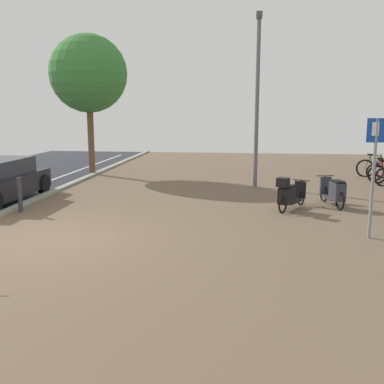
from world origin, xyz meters
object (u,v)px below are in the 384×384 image
at_px(bollard_far, 20,195).
at_px(scooter_mid, 289,194).
at_px(bicycle_rack_10, 374,169).
at_px(parking_sign, 374,165).
at_px(street_tree, 88,74).
at_px(scooter_near, 334,192).
at_px(lamp_post, 257,93).
at_px(bicycle_rack_09, 384,172).

bearing_deg(bollard_far, scooter_mid, 8.92).
relative_size(bicycle_rack_10, bollard_far, 1.44).
xyz_separation_m(bicycle_rack_10, parking_sign, (-2.56, -9.18, 1.22)).
xyz_separation_m(street_tree, bollard_far, (0.50, -7.21, -3.71)).
xyz_separation_m(scooter_near, lamp_post, (-2.18, 3.05, 2.88)).
height_order(bicycle_rack_10, scooter_near, bicycle_rack_10).
bearing_deg(scooter_near, bollard_far, -168.48).
distance_m(bicycle_rack_09, scooter_mid, 7.16).
bearing_deg(bollard_far, bicycle_rack_09, 31.29).
distance_m(bicycle_rack_09, parking_sign, 8.93).
xyz_separation_m(bicycle_rack_09, street_tree, (-11.92, 0.26, 3.85)).
relative_size(scooter_mid, lamp_post, 0.26).
bearing_deg(scooter_near, bicycle_rack_10, 65.56).
distance_m(bicycle_rack_09, scooter_near, 5.94).
relative_size(lamp_post, street_tree, 1.02).
bearing_deg(lamp_post, bicycle_rack_10, 30.81).
xyz_separation_m(lamp_post, street_tree, (-6.88, 2.41, 0.89)).
distance_m(scooter_mid, street_tree, 10.53).
height_order(bicycle_rack_09, scooter_mid, scooter_mid).
xyz_separation_m(parking_sign, bollard_far, (-8.71, 1.47, -1.11)).
relative_size(parking_sign, bollard_far, 2.70).
relative_size(scooter_near, lamp_post, 0.29).
height_order(parking_sign, lamp_post, lamp_post).
bearing_deg(parking_sign, bicycle_rack_10, 74.42).
relative_size(bicycle_rack_10, lamp_post, 0.23).
height_order(bicycle_rack_09, lamp_post, lamp_post).
xyz_separation_m(bicycle_rack_10, street_tree, (-11.77, -0.51, 3.82)).
bearing_deg(lamp_post, scooter_mid, -76.78).
height_order(scooter_near, lamp_post, lamp_post).
height_order(scooter_mid, street_tree, street_tree).
height_order(bicycle_rack_10, parking_sign, parking_sign).
relative_size(scooter_near, bollard_far, 1.79).
bearing_deg(parking_sign, scooter_mid, 119.44).
bearing_deg(parking_sign, street_tree, 136.72).
relative_size(parking_sign, lamp_post, 0.43).
height_order(bicycle_rack_10, lamp_post, lamp_post).
relative_size(bicycle_rack_09, scooter_mid, 0.84).
bearing_deg(lamp_post, bicycle_rack_09, 23.05).
bearing_deg(scooter_near, street_tree, 148.91).
bearing_deg(lamp_post, bollard_far, -143.07).
bearing_deg(bicycle_rack_10, scooter_near, -114.44).
xyz_separation_m(parking_sign, street_tree, (-9.21, 8.67, 2.60)).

